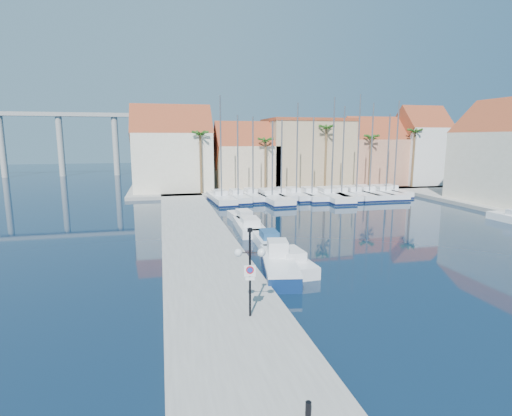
% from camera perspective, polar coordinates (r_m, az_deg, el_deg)
% --- Properties ---
extents(ground, '(260.00, 260.00, 0.00)m').
position_cam_1_polar(ground, '(23.40, 18.65, -12.71)').
color(ground, black).
rests_on(ground, ground).
extents(quay_west, '(6.00, 77.00, 0.50)m').
position_cam_1_polar(quay_west, '(32.92, -8.03, -5.19)').
color(quay_west, gray).
rests_on(quay_west, ground).
extents(shore_north, '(54.00, 16.00, 0.50)m').
position_cam_1_polar(shore_north, '(70.19, 4.84, 2.97)').
color(shore_north, gray).
rests_on(shore_north, ground).
extents(lamp_post, '(1.44, 0.61, 4.29)m').
position_cam_1_polar(lamp_post, '(18.57, -0.87, -7.27)').
color(lamp_post, black).
rests_on(lamp_post, quay_west).
extents(bollard, '(0.19, 0.19, 0.47)m').
position_cam_1_polar(bollard, '(13.62, 7.48, -26.59)').
color(bollard, black).
rests_on(bollard, quay_west).
extents(fishing_boat, '(3.00, 6.22, 2.09)m').
position_cam_1_polar(fishing_boat, '(26.10, 3.33, -8.17)').
color(fishing_boat, navy).
rests_on(fishing_boat, ground).
extents(motorboat_west_0, '(2.44, 6.46, 1.40)m').
position_cam_1_polar(motorboat_west_0, '(27.92, 4.57, -7.36)').
color(motorboat_west_0, white).
rests_on(motorboat_west_0, ground).
extents(motorboat_west_1, '(2.11, 5.81, 1.40)m').
position_cam_1_polar(motorboat_west_1, '(33.05, 1.69, -4.57)').
color(motorboat_west_1, white).
rests_on(motorboat_west_1, ground).
extents(motorboat_west_2, '(2.60, 7.11, 1.40)m').
position_cam_1_polar(motorboat_west_2, '(38.30, -1.01, -2.53)').
color(motorboat_west_2, white).
rests_on(motorboat_west_2, ground).
extents(motorboat_west_3, '(2.38, 6.07, 1.40)m').
position_cam_1_polar(motorboat_west_3, '(42.21, -1.92, -1.35)').
color(motorboat_west_3, white).
rests_on(motorboat_west_3, ground).
extents(motorboat_east_1, '(1.89, 5.07, 1.40)m').
position_cam_1_polar(motorboat_east_1, '(49.96, 32.76, -1.18)').
color(motorboat_east_1, white).
rests_on(motorboat_east_1, ground).
extents(sailboat_0, '(3.16, 9.78, 14.30)m').
position_cam_1_polar(sailboat_0, '(55.30, -5.06, 1.45)').
color(sailboat_0, white).
rests_on(sailboat_0, ground).
extents(sailboat_1, '(2.67, 8.22, 11.84)m').
position_cam_1_polar(sailboat_1, '(56.14, -2.69, 1.60)').
color(sailboat_1, white).
rests_on(sailboat_1, ground).
extents(sailboat_2, '(2.66, 8.23, 11.69)m').
position_cam_1_polar(sailboat_2, '(57.25, -0.57, 1.77)').
color(sailboat_2, white).
rests_on(sailboat_2, ground).
extents(sailboat_3, '(3.79, 11.81, 11.01)m').
position_cam_1_polar(sailboat_3, '(56.04, 2.09, 1.53)').
color(sailboat_3, white).
rests_on(sailboat_3, ground).
extents(sailboat_4, '(2.68, 8.22, 11.27)m').
position_cam_1_polar(sailboat_4, '(57.94, 3.45, 1.85)').
color(sailboat_4, white).
rests_on(sailboat_4, ground).
extents(sailboat_5, '(2.95, 8.71, 13.63)m').
position_cam_1_polar(sailboat_5, '(58.57, 5.58, 1.94)').
color(sailboat_5, white).
rests_on(sailboat_5, ground).
extents(sailboat_6, '(3.15, 9.70, 11.59)m').
position_cam_1_polar(sailboat_6, '(58.80, 7.82, 1.87)').
color(sailboat_6, white).
rests_on(sailboat_6, ground).
extents(sailboat_7, '(3.74, 12.06, 14.35)m').
position_cam_1_polar(sailboat_7, '(58.83, 10.49, 1.80)').
color(sailboat_7, white).
rests_on(sailboat_7, ground).
extents(sailboat_8, '(3.54, 10.62, 13.20)m').
position_cam_1_polar(sailboat_8, '(60.24, 11.91, 1.95)').
color(sailboat_8, white).
rests_on(sailboat_8, ground).
extents(sailboat_9, '(3.35, 10.88, 14.89)m').
position_cam_1_polar(sailboat_9, '(61.38, 13.84, 2.04)').
color(sailboat_9, white).
rests_on(sailboat_9, ground).
extents(sailboat_10, '(3.01, 11.03, 13.77)m').
position_cam_1_polar(sailboat_10, '(62.58, 15.60, 2.09)').
color(sailboat_10, white).
rests_on(sailboat_10, ground).
extents(sailboat_11, '(3.67, 10.83, 12.25)m').
position_cam_1_polar(sailboat_11, '(63.64, 17.79, 2.09)').
color(sailboat_11, white).
rests_on(sailboat_11, ground).
extents(sailboat_12, '(2.39, 8.38, 14.21)m').
position_cam_1_polar(sailboat_12, '(65.20, 18.87, 2.28)').
color(sailboat_12, white).
rests_on(sailboat_12, ground).
extents(building_0, '(12.30, 9.00, 13.50)m').
position_cam_1_polar(building_0, '(65.22, -11.88, 7.79)').
color(building_0, beige).
rests_on(building_0, shore_north).
extents(building_1, '(10.30, 8.00, 11.00)m').
position_cam_1_polar(building_1, '(66.70, -1.41, 6.99)').
color(building_1, '#CDB390').
rests_on(building_1, shore_north).
extents(building_2, '(14.20, 10.20, 11.50)m').
position_cam_1_polar(building_2, '(70.71, 7.25, 7.87)').
color(building_2, tan).
rests_on(building_2, shore_north).
extents(building_3, '(10.30, 8.00, 12.00)m').
position_cam_1_polar(building_3, '(74.90, 16.21, 7.36)').
color(building_3, '#BB765F').
rests_on(building_3, shore_north).
extents(building_4, '(8.30, 8.00, 14.00)m').
position_cam_1_polar(building_4, '(78.86, 22.37, 7.93)').
color(building_4, white).
rests_on(building_4, shore_north).
extents(palm_0, '(2.60, 2.60, 10.15)m').
position_cam_1_polar(palm_0, '(60.44, -7.98, 10.17)').
color(palm_0, brown).
rests_on(palm_0, shore_north).
extents(palm_1, '(2.60, 2.60, 9.15)m').
position_cam_1_polar(palm_1, '(62.21, 1.37, 9.39)').
color(palm_1, brown).
rests_on(palm_1, shore_north).
extents(palm_2, '(2.60, 2.60, 11.15)m').
position_cam_1_polar(palm_2, '(65.47, 10.03, 10.92)').
color(palm_2, brown).
rests_on(palm_2, shore_north).
extents(palm_3, '(2.60, 2.60, 9.65)m').
position_cam_1_polar(palm_3, '(69.01, 16.19, 9.46)').
color(palm_3, brown).
rests_on(palm_3, shore_north).
extents(palm_4, '(2.60, 2.60, 10.65)m').
position_cam_1_polar(palm_4, '(73.27, 21.76, 9.89)').
color(palm_4, brown).
rests_on(palm_4, shore_north).
extents(viaduct, '(48.00, 2.20, 14.45)m').
position_cam_1_polar(viaduct, '(103.81, -29.04, 9.58)').
color(viaduct, '#9E9E99').
rests_on(viaduct, ground).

